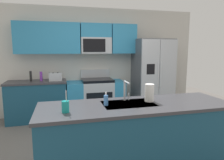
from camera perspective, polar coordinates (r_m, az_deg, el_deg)
name	(u,v)px	position (r m, az deg, el deg)	size (l,w,h in m)	color
ground_plane	(120,150)	(3.49, 2.21, -18.86)	(9.00, 9.00, 0.00)	#66605B
kitchen_wall_unit	(91,55)	(5.10, -5.94, 7.10)	(5.20, 0.43, 2.60)	beige
back_counter	(37,101)	(4.93, -20.11, -5.45)	(1.30, 0.63, 0.90)	navy
range_oven	(96,98)	(4.97, -4.55, -4.92)	(1.36, 0.61, 1.10)	#B7BABF
refrigerator	(152,76)	(5.25, 11.22, 1.02)	(0.90, 0.76, 1.85)	#4C4F54
island_counter	(136,136)	(2.86, 6.80, -15.32)	(2.54, 0.84, 0.90)	navy
toaster	(55,77)	(4.75, -15.52, 0.87)	(0.28, 0.16, 0.18)	#B7BABF
pepper_mill	(31,76)	(4.84, -21.75, 0.99)	(0.05, 0.05, 0.23)	black
bottle_purple	(41,76)	(4.85, -19.21, 1.01)	(0.06, 0.06, 0.21)	purple
sink_faucet	(126,89)	(2.81, 3.84, -2.50)	(0.08, 0.21, 0.28)	#B7BABF
drink_cup_teal	(65,107)	(2.38, -12.89, -7.25)	(0.08, 0.08, 0.25)	teal
soap_dispenser	(106,100)	(2.61, -1.72, -5.63)	(0.06, 0.06, 0.17)	#4C8CD8
paper_towel_roll	(149,93)	(2.83, 10.40, -3.53)	(0.12, 0.12, 0.24)	white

